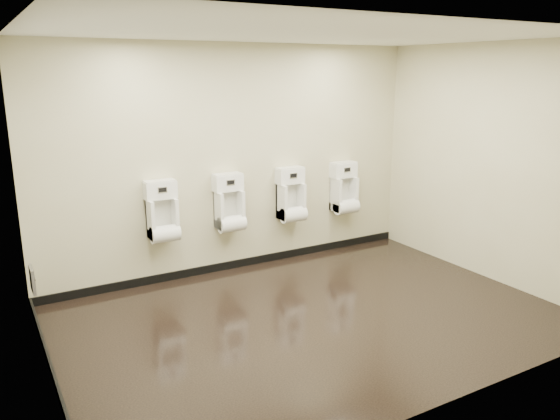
# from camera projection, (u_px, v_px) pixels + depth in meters

# --- Properties ---
(ground) EXTENTS (5.00, 3.50, 0.00)m
(ground) POSITION_uv_depth(u_px,v_px,m) (313.00, 318.00, 5.62)
(ground) COLOR black
(ground) RESTS_ON ground
(ceiling) EXTENTS (5.00, 3.50, 0.00)m
(ceiling) POSITION_uv_depth(u_px,v_px,m) (317.00, 33.00, 4.92)
(ceiling) COLOR silver
(back_wall) EXTENTS (5.00, 0.02, 2.80)m
(back_wall) POSITION_uv_depth(u_px,v_px,m) (237.00, 160.00, 6.74)
(back_wall) COLOR beige
(back_wall) RESTS_ON ground
(front_wall) EXTENTS (5.00, 0.02, 2.80)m
(front_wall) POSITION_uv_depth(u_px,v_px,m) (453.00, 230.00, 3.80)
(front_wall) COLOR beige
(front_wall) RESTS_ON ground
(left_wall) EXTENTS (0.02, 3.50, 2.80)m
(left_wall) POSITION_uv_depth(u_px,v_px,m) (34.00, 219.00, 4.06)
(left_wall) COLOR beige
(left_wall) RESTS_ON ground
(right_wall) EXTENTS (0.02, 3.50, 2.80)m
(right_wall) POSITION_uv_depth(u_px,v_px,m) (491.00, 164.00, 6.47)
(right_wall) COLOR beige
(right_wall) RESTS_ON ground
(tile_overlay_left) EXTENTS (0.01, 3.50, 2.80)m
(tile_overlay_left) POSITION_uv_depth(u_px,v_px,m) (35.00, 219.00, 4.07)
(tile_overlay_left) COLOR white
(tile_overlay_left) RESTS_ON ground
(skirting_back) EXTENTS (5.00, 0.02, 0.10)m
(skirting_back) POSITION_uv_depth(u_px,v_px,m) (239.00, 263.00, 7.06)
(skirting_back) COLOR black
(skirting_back) RESTS_ON ground
(skirting_left) EXTENTS (0.02, 3.50, 0.10)m
(skirting_left) POSITION_uv_depth(u_px,v_px,m) (55.00, 380.00, 4.41)
(skirting_left) COLOR black
(skirting_left) RESTS_ON ground
(access_panel) EXTENTS (0.04, 0.25, 0.25)m
(access_panel) POSITION_uv_depth(u_px,v_px,m) (32.00, 280.00, 5.31)
(access_panel) COLOR #9E9EA3
(access_panel) RESTS_ON left_wall
(urinal_0) EXTENTS (0.37, 0.28, 0.70)m
(urinal_0) POSITION_uv_depth(u_px,v_px,m) (163.00, 216.00, 6.28)
(urinal_0) COLOR white
(urinal_0) RESTS_ON back_wall
(urinal_1) EXTENTS (0.37, 0.28, 0.70)m
(urinal_1) POSITION_uv_depth(u_px,v_px,m) (229.00, 207.00, 6.69)
(urinal_1) COLOR white
(urinal_1) RESTS_ON back_wall
(urinal_2) EXTENTS (0.37, 0.28, 0.70)m
(urinal_2) POSITION_uv_depth(u_px,v_px,m) (291.00, 199.00, 7.11)
(urinal_2) COLOR white
(urinal_2) RESTS_ON back_wall
(urinal_3) EXTENTS (0.37, 0.28, 0.70)m
(urinal_3) POSITION_uv_depth(u_px,v_px,m) (344.00, 192.00, 7.53)
(urinal_3) COLOR white
(urinal_3) RESTS_ON back_wall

